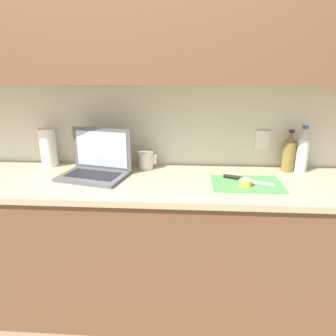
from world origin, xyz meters
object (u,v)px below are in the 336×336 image
Objects in this scene: knife at (239,178)px; bottle_oil_tall at (302,151)px; lemon_half_cut at (245,183)px; paper_towel_roll at (48,148)px; bottle_green_soda at (289,153)px; measuring_cup at (146,160)px; cutting_board at (247,184)px; laptop at (97,165)px.

knife is 0.47m from bottle_oil_tall.
knife is 0.09m from lemon_half_cut.
paper_towel_roll is at bearing 166.24° from lemon_half_cut.
bottle_green_soda reaches higher than measuring_cup.
knife is at bearing 124.41° from cutting_board.
measuring_cup is at bearing -179.74° from bottle_oil_tall.
bottle_green_soda is (0.30, 0.25, 0.12)m from cutting_board.
bottle_oil_tall reaches higher than bottle_green_soda.
laptop is 1.73× the size of paper_towel_roll.
bottle_oil_tall is (0.41, 0.21, 0.12)m from knife.
cutting_board is 1.55× the size of paper_towel_roll.
bottle_green_soda reaches higher than paper_towel_roll.
knife is 1.05× the size of bottle_green_soda.
lemon_half_cut is 0.57× the size of measuring_cup.
laptop is at bearing -172.53° from bottle_green_soda.
laptop reaches higher than lemon_half_cut.
laptop is 0.89m from cutting_board.
knife reaches higher than cutting_board.
bottle_green_soda reaches higher than knife.
bottle_oil_tall is 1.62m from paper_towel_roll.
bottle_oil_tall reaches higher than knife.
paper_towel_roll is (-1.24, 0.26, 0.12)m from cutting_board.
bottle_green_soda is (0.31, 0.29, 0.09)m from lemon_half_cut.
knife is at bearing -153.32° from bottle_oil_tall.
paper_towel_roll is at bearing 179.71° from bottle_oil_tall.
laptop is 1.27m from bottle_oil_tall.
paper_towel_roll reaches higher than knife.
cutting_board is 1.48× the size of bottle_green_soda.
bottle_oil_tall is 0.98m from measuring_cup.
lemon_half_cut is (-0.02, -0.04, 0.02)m from cutting_board.
lemon_half_cut is at bearing -13.76° from paper_towel_roll.
laptop is 0.87m from lemon_half_cut.
bottle_green_soda is 0.90m from measuring_cup.
bottle_oil_tall is at bearing 49.10° from knife.
cutting_board is at bearing -146.02° from bottle_oil_tall.
knife is 1.11× the size of paper_towel_roll.
cutting_board is 0.41m from bottle_green_soda.
lemon_half_cut is 0.23× the size of bottle_oil_tall.
bottle_oil_tall reaches higher than cutting_board.
paper_towel_roll is (-0.64, 0.01, 0.07)m from measuring_cup.
knife is 0.60m from measuring_cup.
paper_towel_roll reaches higher than lemon_half_cut.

